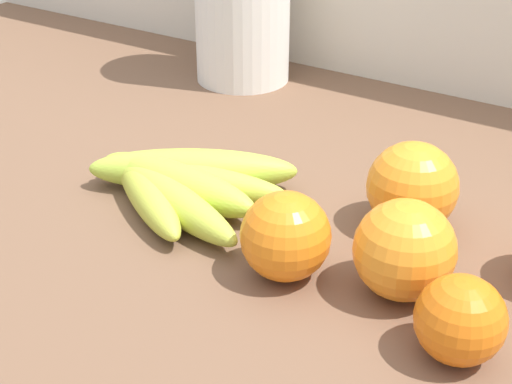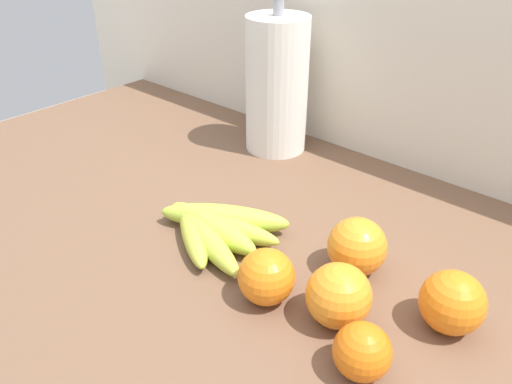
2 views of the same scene
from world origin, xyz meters
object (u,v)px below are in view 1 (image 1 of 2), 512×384
object	(u,v)px
orange_back_right	(412,187)
orange_back_left	(405,250)
orange_right	(286,236)
banana_bunch	(178,183)
orange_center	(460,320)

from	to	relation	value
orange_back_right	orange_back_left	world-z (taller)	orange_back_right
orange_right	orange_back_left	xyz separation A→B (m)	(0.09, 0.03, 0.00)
banana_bunch	orange_back_right	size ratio (longest dim) A/B	2.59
orange_right	orange_center	world-z (taller)	orange_right
orange_back_right	orange_right	distance (m)	0.14
orange_back_left	orange_right	bearing A→B (deg)	-162.67
orange_back_right	orange_center	bearing A→B (deg)	-56.40
orange_center	orange_right	bearing A→B (deg)	172.13
orange_right	orange_center	xyz separation A→B (m)	(0.15, -0.02, -0.00)
banana_bunch	orange_right	world-z (taller)	orange_right
orange_back_left	banana_bunch	bearing A→B (deg)	174.66
banana_bunch	orange_back_left	xyz separation A→B (m)	(0.24, -0.02, 0.02)
orange_back_right	orange_back_left	size ratio (longest dim) A/B	1.01
orange_back_right	orange_center	xyz separation A→B (m)	(0.10, -0.15, -0.01)
orange_back_right	orange_right	xyz separation A→B (m)	(-0.06, -0.13, -0.00)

